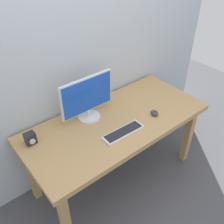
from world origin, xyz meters
name	(u,v)px	position (x,y,z in m)	size (l,w,h in m)	color
ground_plane	(115,175)	(0.00, 0.00, 0.00)	(6.00, 6.00, 0.00)	#4C4C51
wall_back	(84,28)	(0.00, 0.43, 1.50)	(3.26, 0.04, 3.00)	#B2BCC6
desk	(116,128)	(0.00, 0.00, 0.68)	(1.71, 0.78, 0.77)	tan
monitor	(87,98)	(-0.16, 0.20, 0.98)	(0.52, 0.20, 0.41)	silver
keyboard_primary	(123,132)	(-0.07, -0.17, 0.78)	(0.38, 0.13, 0.03)	silver
mouse	(154,113)	(0.33, -0.16, 0.79)	(0.07, 0.08, 0.04)	#333338
audio_controller	(30,139)	(-0.72, 0.21, 0.82)	(0.08, 0.08, 0.10)	#232328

